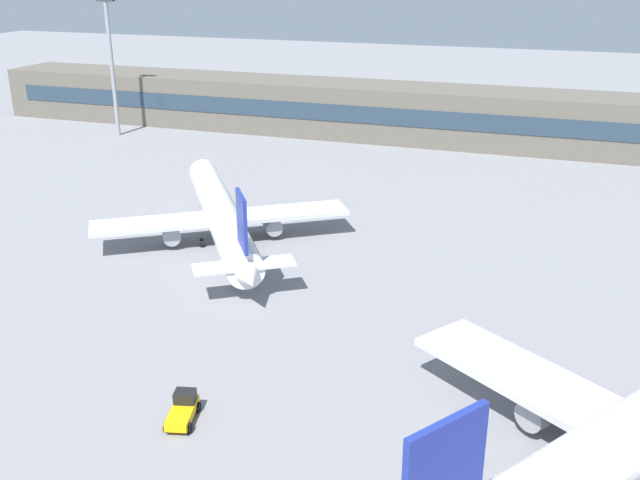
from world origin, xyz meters
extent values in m
plane|color=gray|center=(0.00, 40.00, 0.00)|extent=(400.00, 400.00, 0.00)
cube|color=#5B564C|center=(0.00, 97.54, 4.50)|extent=(155.72, 12.00, 9.00)
cube|color=#263847|center=(0.00, 91.49, 4.95)|extent=(147.94, 0.16, 2.80)
cube|color=navy|center=(22.22, 1.97, 8.47)|extent=(2.95, 4.10, 5.86)
cube|color=silver|center=(31.48, 15.65, 3.20)|extent=(29.34, 22.17, 0.53)
cylinder|color=gray|center=(26.19, 19.24, 1.69)|extent=(3.68, 4.02, 2.13)
cylinder|color=black|center=(28.59, 16.32, 0.53)|extent=(0.95, 1.12, 1.07)
cylinder|color=silver|center=(-9.38, 44.15, 3.05)|extent=(21.53, 29.51, 3.51)
cone|color=silver|center=(-19.57, 59.23, 3.05)|extent=(4.92, 5.07, 3.33)
cone|color=silver|center=(0.72, 29.21, 3.05)|extent=(4.00, 4.28, 2.46)
cube|color=navy|center=(-0.84, 31.53, 7.34)|extent=(2.55, 3.55, 5.08)
cube|color=silver|center=(-0.69, 31.30, 3.23)|extent=(9.10, 7.32, 0.22)
cube|color=silver|center=(-8.86, 43.39, 2.77)|extent=(25.44, 19.19, 0.46)
cylinder|color=gray|center=(-4.27, 46.49, 1.47)|extent=(3.19, 3.48, 1.85)
cylinder|color=gray|center=(-13.45, 40.28, 1.47)|extent=(3.19, 3.48, 1.85)
cylinder|color=black|center=(-15.90, 53.79, 0.46)|extent=(0.82, 0.97, 0.92)
cylinder|color=black|center=(-6.35, 43.97, 0.46)|extent=(0.82, 0.97, 0.92)
cylinder|color=black|center=(-10.33, 41.28, 0.46)|extent=(0.82, 0.97, 0.92)
cube|color=#F2B20C|center=(3.26, 12.44, 0.65)|extent=(2.33, 3.86, 0.60)
cube|color=black|center=(3.04, 13.31, 1.30)|extent=(1.63, 1.41, 0.90)
cylinder|color=black|center=(3.72, 13.79, 0.35)|extent=(0.41, 0.74, 0.70)
cylinder|color=black|center=(2.21, 13.42, 0.35)|extent=(0.41, 0.74, 0.70)
cylinder|color=black|center=(4.30, 11.47, 0.35)|extent=(0.41, 0.74, 0.70)
cylinder|color=black|center=(2.79, 11.09, 0.35)|extent=(0.41, 0.74, 0.70)
cylinder|color=gray|center=(-49.03, 84.15, 11.20)|extent=(0.70, 0.70, 22.40)
camera|label=1|loc=(25.39, -23.57, 29.13)|focal=40.85mm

